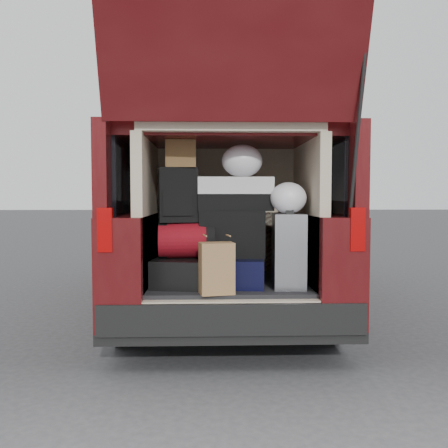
{
  "coord_description": "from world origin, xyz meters",
  "views": [
    {
      "loc": [
        -0.16,
        -3.55,
        1.25
      ],
      "look_at": [
        -0.04,
        0.2,
        1.03
      ],
      "focal_mm": 38.0,
      "sensor_mm": 36.0,
      "label": 1
    }
  ],
  "objects_px": {
    "black_hardshell": "(182,271)",
    "navy_hardshell": "(237,271)",
    "silver_roller": "(289,250)",
    "kraft_bag": "(217,268)",
    "red_duffel": "(187,240)",
    "black_soft_case": "(233,234)",
    "twotone_duffel": "(235,194)",
    "backpack": "(178,195)"
  },
  "relations": [
    {
      "from": "black_hardshell",
      "to": "navy_hardshell",
      "type": "xyz_separation_m",
      "value": [
        0.43,
        -0.02,
        0.0
      ]
    },
    {
      "from": "navy_hardshell",
      "to": "black_hardshell",
      "type": "bearing_deg",
      "value": -177.71
    },
    {
      "from": "silver_roller",
      "to": "kraft_bag",
      "type": "distance_m",
      "value": 0.62
    },
    {
      "from": "kraft_bag",
      "to": "silver_roller",
      "type": "bearing_deg",
      "value": 12.78
    },
    {
      "from": "red_duffel",
      "to": "silver_roller",
      "type": "bearing_deg",
      "value": -9.03
    },
    {
      "from": "black_hardshell",
      "to": "kraft_bag",
      "type": "distance_m",
      "value": 0.45
    },
    {
      "from": "black_soft_case",
      "to": "kraft_bag",
      "type": "bearing_deg",
      "value": -104.15
    },
    {
      "from": "silver_roller",
      "to": "twotone_duffel",
      "type": "height_order",
      "value": "twotone_duffel"
    },
    {
      "from": "black_hardshell",
      "to": "kraft_bag",
      "type": "height_order",
      "value": "kraft_bag"
    },
    {
      "from": "black_hardshell",
      "to": "kraft_bag",
      "type": "relative_size",
      "value": 1.47
    },
    {
      "from": "backpack",
      "to": "black_soft_case",
      "type": "bearing_deg",
      "value": -4.88
    },
    {
      "from": "black_hardshell",
      "to": "black_soft_case",
      "type": "height_order",
      "value": "black_soft_case"
    },
    {
      "from": "red_duffel",
      "to": "kraft_bag",
      "type": "bearing_deg",
      "value": -58.3
    },
    {
      "from": "backpack",
      "to": "silver_roller",
      "type": "bearing_deg",
      "value": -16.8
    },
    {
      "from": "black_soft_case",
      "to": "backpack",
      "type": "bearing_deg",
      "value": -169.97
    },
    {
      "from": "black_hardshell",
      "to": "kraft_bag",
      "type": "xyz_separation_m",
      "value": [
        0.26,
        -0.35,
        0.08
      ]
    },
    {
      "from": "navy_hardshell",
      "to": "black_soft_case",
      "type": "distance_m",
      "value": 0.3
    },
    {
      "from": "black_hardshell",
      "to": "black_soft_case",
      "type": "bearing_deg",
      "value": 14.67
    },
    {
      "from": "navy_hardshell",
      "to": "silver_roller",
      "type": "xyz_separation_m",
      "value": [
        0.39,
        -0.09,
        0.17
      ]
    },
    {
      "from": "kraft_bag",
      "to": "black_soft_case",
      "type": "distance_m",
      "value": 0.46
    },
    {
      "from": "navy_hardshell",
      "to": "backpack",
      "type": "distance_m",
      "value": 0.76
    },
    {
      "from": "black_soft_case",
      "to": "black_hardshell",
      "type": "bearing_deg",
      "value": -169.92
    },
    {
      "from": "kraft_bag",
      "to": "red_duffel",
      "type": "relative_size",
      "value": 0.86
    },
    {
      "from": "red_duffel",
      "to": "backpack",
      "type": "relative_size",
      "value": 1.01
    },
    {
      "from": "kraft_bag",
      "to": "backpack",
      "type": "relative_size",
      "value": 0.87
    },
    {
      "from": "red_duffel",
      "to": "twotone_duffel",
      "type": "height_order",
      "value": "twotone_duffel"
    },
    {
      "from": "twotone_duffel",
      "to": "kraft_bag",
      "type": "bearing_deg",
      "value": -110.72
    },
    {
      "from": "kraft_bag",
      "to": "twotone_duffel",
      "type": "xyz_separation_m",
      "value": [
        0.15,
        0.41,
        0.53
      ]
    },
    {
      "from": "silver_roller",
      "to": "black_soft_case",
      "type": "bearing_deg",
      "value": 165.31
    },
    {
      "from": "black_hardshell",
      "to": "navy_hardshell",
      "type": "distance_m",
      "value": 0.43
    },
    {
      "from": "backpack",
      "to": "red_duffel",
      "type": "bearing_deg",
      "value": -22.1
    },
    {
      "from": "navy_hardshell",
      "to": "twotone_duffel",
      "type": "height_order",
      "value": "twotone_duffel"
    },
    {
      "from": "navy_hardshell",
      "to": "kraft_bag",
      "type": "bearing_deg",
      "value": -111.71
    },
    {
      "from": "navy_hardshell",
      "to": "red_duffel",
      "type": "bearing_deg",
      "value": -175.53
    },
    {
      "from": "navy_hardshell",
      "to": "twotone_duffel",
      "type": "distance_m",
      "value": 0.61
    },
    {
      "from": "navy_hardshell",
      "to": "kraft_bag",
      "type": "relative_size",
      "value": 1.35
    },
    {
      "from": "black_hardshell",
      "to": "black_soft_case",
      "type": "relative_size",
      "value": 1.06
    },
    {
      "from": "red_duffel",
      "to": "navy_hardshell",
      "type": "bearing_deg",
      "value": -3.03
    },
    {
      "from": "red_duffel",
      "to": "twotone_duffel",
      "type": "xyz_separation_m",
      "value": [
        0.38,
        0.08,
        0.36
      ]
    },
    {
      "from": "silver_roller",
      "to": "black_soft_case",
      "type": "relative_size",
      "value": 1.11
    },
    {
      "from": "silver_roller",
      "to": "backpack",
      "type": "relative_size",
      "value": 1.33
    },
    {
      "from": "navy_hardshell",
      "to": "black_soft_case",
      "type": "xyz_separation_m",
      "value": [
        -0.03,
        0.06,
        0.29
      ]
    }
  ]
}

